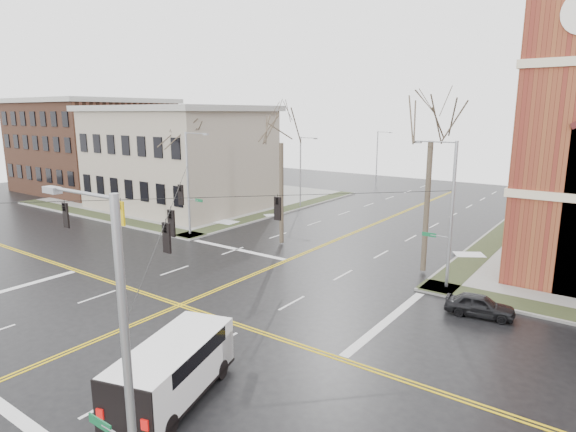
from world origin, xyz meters
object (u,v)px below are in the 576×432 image
Objects in this scene: signal_pole_ne at (449,211)px; signal_pole_nw at (189,181)px; signal_pole_se at (123,377)px; tree_nw_far at (181,144)px; tree_nw_near at (281,136)px; parked_car_a at (480,305)px; cargo_van at (176,364)px; streetlight_north_b at (378,156)px; streetlight_north_a at (301,169)px; tree_ne at (431,132)px.

signal_pole_ne is 22.64m from signal_pole_nw.
signal_pole_nw is 32.28m from signal_pole_se.
tree_nw_far is (-26.40, 2.64, 2.90)m from signal_pole_ne.
signal_pole_ne is at bearing -9.36° from tree_nw_near.
signal_pole_ne is 23.00m from signal_pole_se.
tree_nw_far reaches higher than parked_car_a.
signal_pole_ne is at bearing 58.74° from cargo_van.
tree_nw_far is at bearing -97.44° from streetlight_north_b.
signal_pole_se reaches higher than streetlight_north_a.
tree_nw_near is (7.61, -14.13, 4.46)m from streetlight_north_a.
signal_pole_nw is 0.83× the size of tree_nw_far.
cargo_van is at bearing -62.99° from streetlight_north_a.
parked_car_a is 0.27× the size of tree_ne.
tree_nw_far is 12.08m from tree_nw_near.
streetlight_north_b is 0.74× the size of tree_nw_far.
cargo_van is 1.78× the size of parked_car_a.
tree_nw_near is (7.61, -34.13, 4.46)m from streetlight_north_b.
signal_pole_nw is at bearing 134.55° from signal_pole_se.
streetlight_north_b is 2.24× the size of parked_car_a.
cargo_van is 23.55m from tree_nw_near.
tree_ne reaches higher than streetlight_north_b.
streetlight_north_b is 56.98m from cargo_van.
streetlight_north_b is (0.00, 20.00, 0.00)m from streetlight_north_a.
signal_pole_se is at bearing -44.17° from tree_nw_far.
parked_car_a is 19.93m from tree_nw_near.
streetlight_north_a is 24.96m from tree_ne.
signal_pole_se is at bearing -45.45° from signal_pole_nw.
signal_pole_se is 1.12× the size of streetlight_north_a.
tree_nw_far reaches higher than streetlight_north_a.
cargo_van is 16.45m from parked_car_a.
cargo_van is 30.52m from tree_nw_far.
tree_nw_far is 24.31m from tree_ne.
signal_pole_nw is at bearing 74.41° from parked_car_a.
signal_pole_se is 36.92m from tree_nw_far.
tree_nw_near is 0.93× the size of tree_ne.
signal_pole_se is 0.83× the size of tree_nw_far.
signal_pole_nw is 26.11m from parked_car_a.
signal_pole_ne is 1.42× the size of cargo_van.
parked_car_a is 11.54m from tree_ne.
streetlight_north_a reaches higher than cargo_van.
signal_pole_nw is 25.53m from cargo_van.
signal_pole_se is at bearing -90.00° from signal_pole_ne.
streetlight_north_b is at bearing 90.00° from streetlight_north_a.
streetlight_north_a is at bearing 43.06° from parked_car_a.
signal_pole_nw is at bearing -164.04° from tree_nw_near.
signal_pole_ne is at bearing 90.00° from signal_pole_se.
tree_ne is at bearing -35.78° from streetlight_north_a.
cargo_van is (17.41, -34.16, -3.13)m from streetlight_north_a.
signal_pole_nw is 21.12m from tree_ne.
cargo_van reaches higher than parked_car_a.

